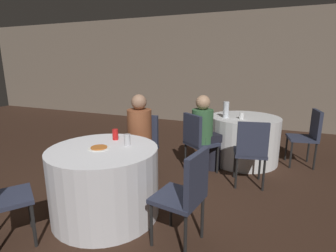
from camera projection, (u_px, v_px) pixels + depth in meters
The scene contains 16 objects.
ground_plane at pixel (115, 223), 2.69m from camera, with size 16.00×16.00×0.00m, color #382319.
wall_back at pixel (219, 71), 6.70m from camera, with size 16.00×0.06×2.80m.
table_near at pixel (105, 182), 2.79m from camera, with size 1.14×1.14×0.75m.
table_far at pixel (244, 139), 4.33m from camera, with size 1.12×1.12×0.75m.
chair_near_north at pixel (143, 141), 3.64m from camera, with size 0.42×0.43×0.90m.
chair_near_east at pixel (187, 190), 2.25m from camera, with size 0.46×0.46×0.90m.
chair_far_south at pixel (251, 148), 3.36m from camera, with size 0.47×0.48×0.90m.
chair_far_southwest at pixel (197, 138), 3.79m from camera, with size 0.56×0.56×0.90m.
chair_far_east at pixel (309, 133), 4.08m from camera, with size 0.47×0.46×0.90m.
person_green_jacket at pixel (206, 134), 3.87m from camera, with size 0.43×0.46×1.16m.
person_floral_shirt at pixel (138, 140), 3.48m from camera, with size 0.33×0.50×1.21m.
pizza_plate_near at pixel (99, 148), 2.69m from camera, with size 0.22×0.22×0.02m.
soda_can_red at pixel (115, 134), 2.98m from camera, with size 0.07×0.07×0.12m.
soda_can_silver at pixel (127, 140), 2.78m from camera, with size 0.07×0.07×0.12m.
bottle_far at pixel (226, 110), 4.14m from camera, with size 0.09×0.09×0.26m.
cup_far at pixel (241, 116), 4.07m from camera, with size 0.07×0.07×0.10m.
Camera 1 is at (1.42, -1.98, 1.62)m, focal length 28.00 mm.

